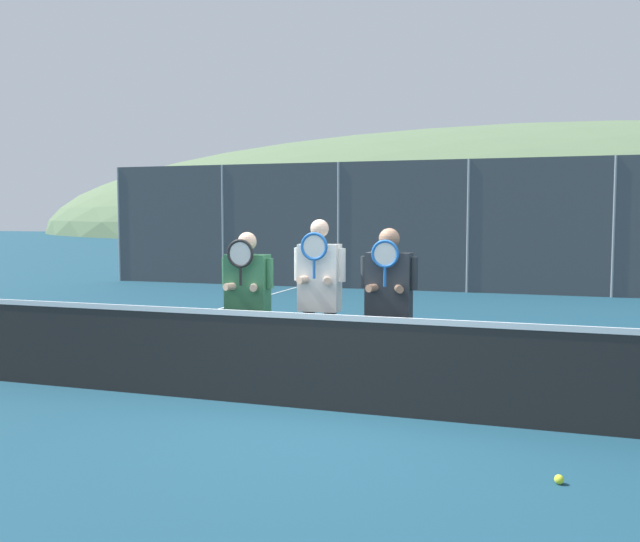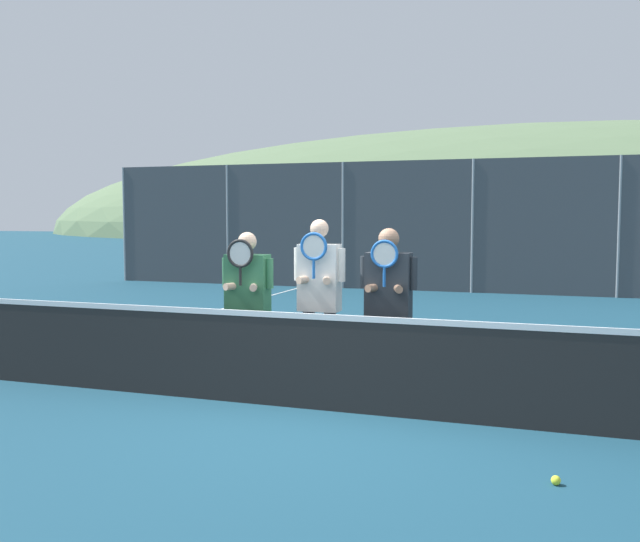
{
  "view_description": "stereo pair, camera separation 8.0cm",
  "coord_description": "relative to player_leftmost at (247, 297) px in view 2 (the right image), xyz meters",
  "views": [
    {
      "loc": [
        2.05,
        -6.45,
        1.9
      ],
      "look_at": [
        -0.36,
        0.78,
        1.29
      ],
      "focal_mm": 40.0,
      "sensor_mm": 36.0,
      "label": 1
    },
    {
      "loc": [
        2.12,
        -6.43,
        1.9
      ],
      "look_at": [
        -0.36,
        0.78,
        1.29
      ],
      "focal_mm": 40.0,
      "sensor_mm": 36.0,
      "label": 2
    }
  ],
  "objects": [
    {
      "name": "car_left_of_center",
      "position": [
        -0.1,
        13.29,
        -0.15
      ],
      "size": [
        4.21,
        2.04,
        1.67
      ],
      "color": "#285638",
      "rests_on": "ground_plane"
    },
    {
      "name": "clubhouse_building",
      "position": [
        1.51,
        19.71,
        0.75
      ],
      "size": [
        15.47,
        5.5,
        3.5
      ],
      "color": "#9EA3A8",
      "rests_on": "ground_plane"
    },
    {
      "name": "tennis_ball_on_court",
      "position": [
        3.2,
        -1.81,
        -0.98
      ],
      "size": [
        0.07,
        0.07,
        0.07
      ],
      "color": "#CCDB33",
      "rests_on": "ground_plane"
    },
    {
      "name": "player_center_right",
      "position": [
        1.55,
        0.03,
        0.03
      ],
      "size": [
        0.59,
        0.34,
        1.76
      ],
      "color": "white",
      "rests_on": "ground_plane"
    },
    {
      "name": "hill_distant",
      "position": [
        1.1,
        63.99,
        -1.01
      ],
      "size": [
        102.7,
        57.06,
        19.97
      ],
      "color": "#5B7551",
      "rests_on": "ground_plane"
    },
    {
      "name": "ground_plane",
      "position": [
        1.1,
        -0.52,
        -1.01
      ],
      "size": [
        120.0,
        120.0,
        0.0
      ],
      "primitive_type": "plane",
      "color": "navy"
    },
    {
      "name": "player_center_left",
      "position": [
        0.8,
        0.06,
        0.06
      ],
      "size": [
        0.56,
        0.34,
        1.85
      ],
      "color": "#232838",
      "rests_on": "ground_plane"
    },
    {
      "name": "court_line_left_sideline",
      "position": [
        -3.28,
        2.48,
        -1.01
      ],
      "size": [
        0.05,
        16.0,
        0.01
      ],
      "primitive_type": "cube",
      "color": "white",
      "rests_on": "ground_plane"
    },
    {
      "name": "player_leftmost",
      "position": [
        0.0,
        0.0,
        0.0
      ],
      "size": [
        0.6,
        0.34,
        1.71
      ],
      "color": "black",
      "rests_on": "ground_plane"
    },
    {
      "name": "fence_back",
      "position": [
        1.1,
        10.58,
        0.6
      ],
      "size": [
        19.77,
        0.06,
        3.24
      ],
      "color": "gray",
      "rests_on": "ground_plane"
    },
    {
      "name": "car_far_left",
      "position": [
        -5.16,
        13.35,
        -0.15
      ],
      "size": [
        4.28,
        1.95,
        1.67
      ],
      "color": "silver",
      "rests_on": "ground_plane"
    },
    {
      "name": "tennis_net",
      "position": [
        1.1,
        -0.52,
        -0.53
      ],
      "size": [
        11.75,
        0.09,
        1.04
      ],
      "color": "gray",
      "rests_on": "ground_plane"
    },
    {
      "name": "car_center",
      "position": [
        5.07,
        13.29,
        -0.11
      ],
      "size": [
        4.49,
        1.9,
        1.78
      ],
      "color": "silver",
      "rests_on": "ground_plane"
    }
  ]
}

